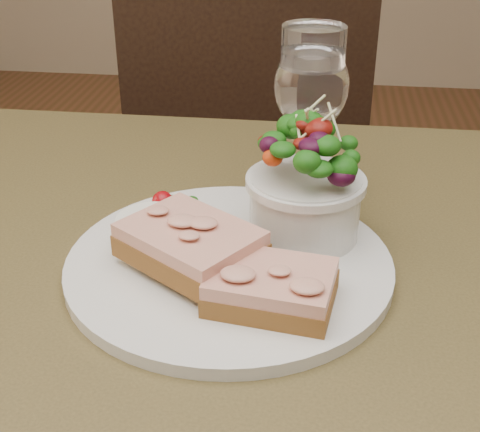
# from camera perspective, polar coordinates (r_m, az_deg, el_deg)

# --- Properties ---
(cafe_table) EXTENTS (0.80, 0.80, 0.75)m
(cafe_table) POSITION_cam_1_polar(r_m,az_deg,el_deg) (0.67, -1.65, -12.40)
(cafe_table) COLOR #3E351A
(cafe_table) RESTS_ON ground
(chair_far) EXTENTS (0.51, 0.51, 0.90)m
(chair_far) POSITION_cam_1_polar(r_m,az_deg,el_deg) (1.48, -0.35, -3.77)
(chair_far) COLOR black
(chair_far) RESTS_ON ground
(dinner_plate) EXTENTS (0.30, 0.30, 0.01)m
(dinner_plate) POSITION_cam_1_polar(r_m,az_deg,el_deg) (0.61, -0.93, -4.10)
(dinner_plate) COLOR silver
(dinner_plate) RESTS_ON cafe_table
(sandwich_front) EXTENTS (0.11, 0.09, 0.03)m
(sandwich_front) POSITION_cam_1_polar(r_m,az_deg,el_deg) (0.55, 2.69, -6.08)
(sandwich_front) COLOR #543316
(sandwich_front) RESTS_ON dinner_plate
(sandwich_back) EXTENTS (0.14, 0.14, 0.03)m
(sandwich_back) POSITION_cam_1_polar(r_m,az_deg,el_deg) (0.59, -4.26, -2.39)
(sandwich_back) COLOR #543316
(sandwich_back) RESTS_ON dinner_plate
(ramekin) EXTENTS (0.06, 0.06, 0.04)m
(ramekin) POSITION_cam_1_polar(r_m,az_deg,el_deg) (0.61, -7.48, -1.46)
(ramekin) COLOR silver
(ramekin) RESTS_ON dinner_plate
(salad_bowl) EXTENTS (0.10, 0.10, 0.13)m
(salad_bowl) POSITION_cam_1_polar(r_m,az_deg,el_deg) (0.62, 5.65, 3.18)
(salad_bowl) COLOR silver
(salad_bowl) RESTS_ON dinner_plate
(garnish) EXTENTS (0.05, 0.04, 0.02)m
(garnish) POSITION_cam_1_polar(r_m,az_deg,el_deg) (0.69, -5.71, 1.21)
(garnish) COLOR #0D3D0B
(garnish) RESTS_ON dinner_plate
(wine_glass) EXTENTS (0.08, 0.08, 0.18)m
(wine_glass) POSITION_cam_1_polar(r_m,az_deg,el_deg) (0.69, 6.09, 10.55)
(wine_glass) COLOR white
(wine_glass) RESTS_ON cafe_table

